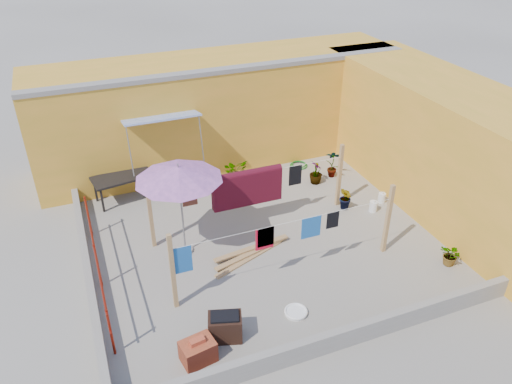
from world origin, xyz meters
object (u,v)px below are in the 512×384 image
plant_back_a (235,172)px  white_basin (296,312)px  green_hose (299,165)px  brazier (225,327)px  brick_stack (198,351)px  water_jug_b (373,206)px  outdoor_table (122,178)px  water_jug_a (382,198)px  patio_umbrella (179,174)px

plant_back_a → white_basin: bearing=-96.5°
white_basin → green_hose: size_ratio=0.87×
brazier → white_basin: (1.52, 0.07, -0.23)m
brick_stack → plant_back_a: 6.45m
brick_stack → water_jug_b: (5.69, 3.06, -0.08)m
outdoor_table → brick_stack: bearing=-86.6°
water_jug_b → outdoor_table: bearing=153.3°
water_jug_a → green_hose: bearing=113.6°
white_basin → water_jug_b: water_jug_b is taller
water_jug_b → green_hose: size_ratio=0.61×
green_hose → outdoor_table: bearing=179.9°
patio_umbrella → white_basin: (1.55, -2.81, -2.05)m
outdoor_table → brick_stack: (0.36, -6.11, -0.44)m
outdoor_table → water_jug_b: bearing=-26.7°
brick_stack → white_basin: bearing=10.6°
outdoor_table → plant_back_a: 3.15m
brick_stack → brazier: bearing=27.9°
outdoor_table → green_hose: 5.36m
patio_umbrella → brick_stack: bearing=-100.5°
white_basin → brick_stack: bearing=-169.4°
water_jug_b → plant_back_a: bearing=136.7°
patio_umbrella → green_hose: size_ratio=4.25×
patio_umbrella → water_jug_b: bearing=-1.7°
brazier → green_hose: brazier is taller
water_jug_b → plant_back_a: plant_back_a is taller
green_hose → brazier: bearing=-126.9°
patio_umbrella → white_basin: patio_umbrella is taller
patio_umbrella → brazier: 3.41m
plant_back_a → green_hose: bearing=7.2°
outdoor_table → green_hose: size_ratio=3.07×
patio_umbrella → water_jug_b: patio_umbrella is taller
water_jug_a → green_hose: size_ratio=0.57×
water_jug_a → patio_umbrella: bearing=-178.4°
patio_umbrella → water_jug_b: size_ratio=6.95×
patio_umbrella → water_jug_b: (5.09, -0.15, -1.95)m
outdoor_table → water_jug_b: (6.04, -3.04, -0.52)m
patio_umbrella → green_hose: (4.37, 2.89, -2.06)m
patio_umbrella → brazier: patio_umbrella is taller
brick_stack → brazier: size_ratio=0.91×
brazier → outdoor_table: bearing=99.7°
white_basin → green_hose: 6.35m
patio_umbrella → plant_back_a: patio_umbrella is taller
brick_stack → green_hose: 7.86m
white_basin → plant_back_a: (0.62, 5.42, 0.34)m
outdoor_table → white_basin: 6.26m
patio_umbrella → outdoor_table: (-0.95, 2.90, -1.43)m
brazier → green_hose: bearing=53.1°
green_hose → plant_back_a: (-2.20, -0.28, 0.34)m
patio_umbrella → water_jug_b: 5.45m
white_basin → outdoor_table: bearing=113.7°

